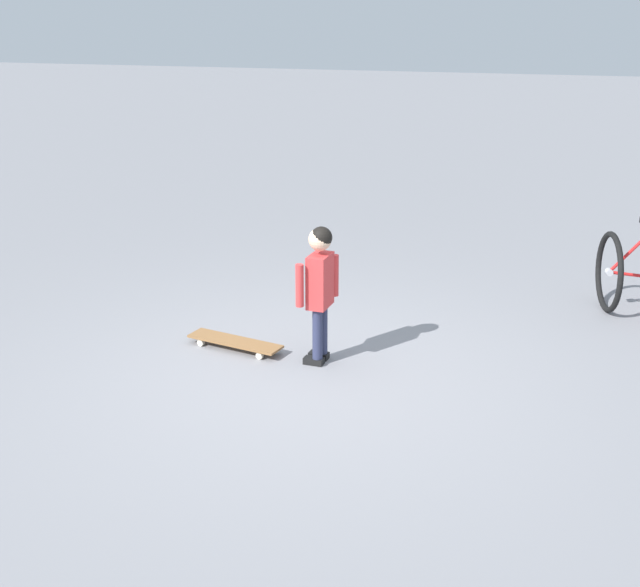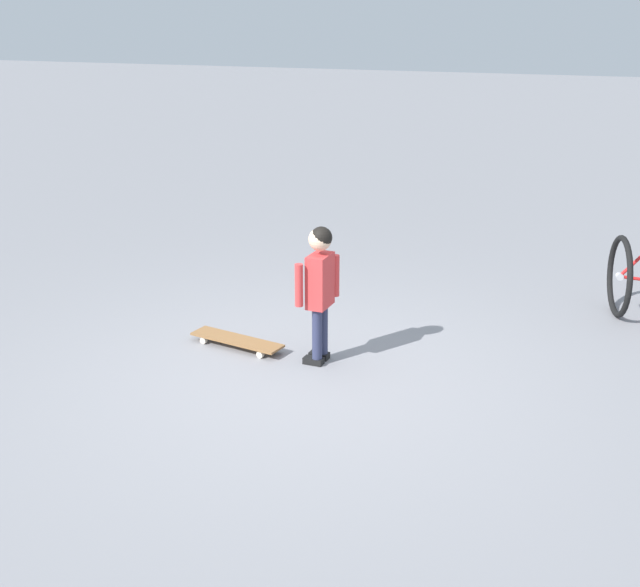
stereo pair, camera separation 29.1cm
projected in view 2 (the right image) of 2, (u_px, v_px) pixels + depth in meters
ground_plane at (305, 379)px, 6.28m from camera, size 50.00×50.00×0.00m
child_person at (320, 280)px, 6.36m from camera, size 0.25×0.35×1.06m
skateboard at (237, 340)px, 6.82m from camera, size 0.81×0.38×0.07m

